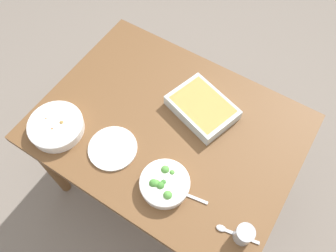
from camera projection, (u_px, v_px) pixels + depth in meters
ground_plane at (168, 181)px, 2.18m from camera, size 6.00×6.00×0.00m
dining_table at (168, 135)px, 1.61m from camera, size 1.20×0.90×0.74m
stew_bowl at (56, 126)px, 1.50m from camera, size 0.25×0.25×0.06m
broccoli_bowl at (164, 184)px, 1.36m from camera, size 0.21×0.21×0.07m
baking_dish at (202, 107)px, 1.54m from camera, size 0.35×0.30×0.06m
drink_cup at (244, 235)px, 1.25m from camera, size 0.07×0.07×0.08m
side_plate at (113, 148)px, 1.47m from camera, size 0.22×0.22×0.01m
spoon_by_stew at (56, 137)px, 1.50m from camera, size 0.11×0.16×0.01m
spoon_by_broccoli at (182, 193)px, 1.37m from camera, size 0.18×0.05×0.01m
spoon_spare at (231, 232)px, 1.29m from camera, size 0.18×0.05×0.01m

